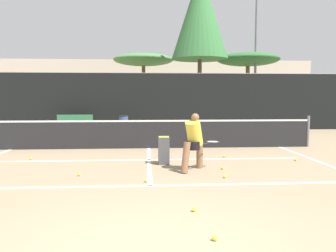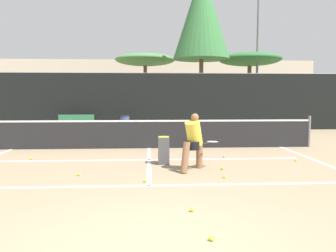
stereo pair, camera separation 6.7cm
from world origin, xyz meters
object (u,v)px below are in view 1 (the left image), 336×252
object	(u,v)px
player_practicing	(194,140)
courtside_bench	(75,123)
parked_car	(145,115)
trash_bin	(124,124)
ball_hopper	(164,150)

from	to	relation	value
player_practicing	courtside_bench	size ratio (longest dim) A/B	0.79
parked_car	courtside_bench	bearing A→B (deg)	-123.95
player_practicing	courtside_bench	xyz separation A→B (m)	(-4.55, 8.36, -0.24)
player_practicing	courtside_bench	world-z (taller)	player_practicing
courtside_bench	trash_bin	distance (m)	2.33
courtside_bench	parked_car	xyz separation A→B (m)	(3.32, 4.93, 0.10)
trash_bin	parked_car	size ratio (longest dim) A/B	0.20
player_practicing	ball_hopper	world-z (taller)	player_practicing
player_practicing	ball_hopper	size ratio (longest dim) A/B	1.89
player_practicing	trash_bin	size ratio (longest dim) A/B	1.62
player_practicing	ball_hopper	distance (m)	1.05
courtside_bench	trash_bin	bearing A→B (deg)	-2.10
ball_hopper	courtside_bench	size ratio (longest dim) A/B	0.42
courtside_bench	parked_car	distance (m)	5.94
trash_bin	player_practicing	bearing A→B (deg)	-75.08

